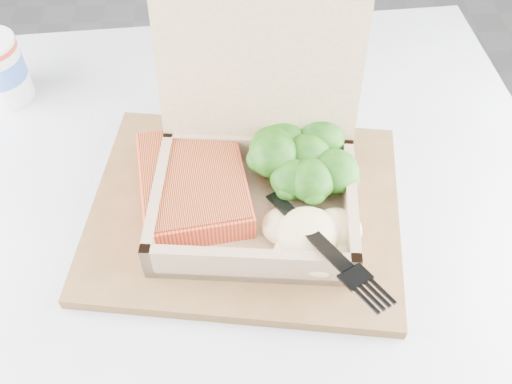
{
  "coord_description": "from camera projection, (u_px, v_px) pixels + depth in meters",
  "views": [
    {
      "loc": [
        0.04,
        -0.23,
        1.2
      ],
      "look_at": [
        0.05,
        0.13,
        0.77
      ],
      "focal_mm": 40.0,
      "sensor_mm": 36.0,
      "label": 1
    }
  ],
  "objects": [
    {
      "name": "takeout_container",
      "position": [
        256.0,
        165.0,
        0.56
      ],
      "size": [
        0.21,
        0.2,
        0.19
      ],
      "rotation": [
        0.0,
        0.0,
        -0.09
      ],
      "color": "tan",
      "rests_on": "serving_tray"
    },
    {
      "name": "receipt",
      "position": [
        242.0,
        108.0,
        0.7
      ],
      "size": [
        0.08,
        0.13,
        0.0
      ],
      "primitive_type": "cube",
      "rotation": [
        0.0,
        0.0,
        -0.06
      ],
      "color": "white",
      "rests_on": "cafe_table"
    },
    {
      "name": "plastic_fork",
      "position": [
        293.0,
        213.0,
        0.53
      ],
      "size": [
        0.1,
        0.16,
        0.03
      ],
      "rotation": [
        0.0,
        0.0,
        3.66
      ],
      "color": "black",
      "rests_on": "mashed_potatoes"
    },
    {
      "name": "broccoli_pile",
      "position": [
        306.0,
        161.0,
        0.59
      ],
      "size": [
        0.12,
        0.12,
        0.04
      ],
      "primitive_type": null,
      "color": "#32791B",
      "rests_on": "takeout_container"
    },
    {
      "name": "cafe_table",
      "position": [
        218.0,
        336.0,
        0.71
      ],
      "size": [
        0.84,
        0.84,
        0.72
      ],
      "rotation": [
        0.0,
        0.0,
        0.07
      ],
      "color": "black",
      "rests_on": "floor"
    },
    {
      "name": "mashed_potatoes",
      "position": [
        308.0,
        234.0,
        0.53
      ],
      "size": [
        0.1,
        0.08,
        0.03
      ],
      "primitive_type": "ellipsoid",
      "color": "beige",
      "rests_on": "takeout_container"
    },
    {
      "name": "salmon_fillet",
      "position": [
        193.0,
        183.0,
        0.58
      ],
      "size": [
        0.12,
        0.15,
        0.03
      ],
      "primitive_type": "cube",
      "rotation": [
        0.0,
        0.0,
        0.15
      ],
      "color": "#F65430",
      "rests_on": "takeout_container"
    },
    {
      "name": "serving_tray",
      "position": [
        245.0,
        210.0,
        0.59
      ],
      "size": [
        0.35,
        0.29,
        0.01
      ],
      "primitive_type": "cube",
      "rotation": [
        0.0,
        0.0,
        -0.14
      ],
      "color": "brown",
      "rests_on": "cafe_table"
    }
  ]
}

